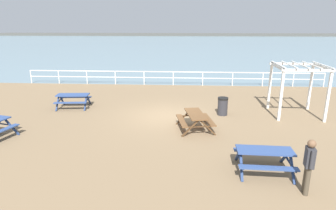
{
  "coord_description": "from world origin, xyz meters",
  "views": [
    {
      "loc": [
        0.94,
        -14.24,
        4.73
      ],
      "look_at": [
        0.11,
        -0.7,
        0.8
      ],
      "focal_mm": 30.47,
      "sensor_mm": 36.0,
      "label": 1
    }
  ],
  "objects_px": {
    "visitor": "(309,164)",
    "lattice_pergola": "(298,78)",
    "picnic_table_near_right": "(73,98)",
    "picnic_table_far_left": "(264,155)",
    "picnic_table_near_left": "(195,117)",
    "litter_bin": "(223,106)"
  },
  "relations": [
    {
      "from": "picnic_table_near_right",
      "to": "lattice_pergola",
      "type": "distance_m",
      "value": 12.36
    },
    {
      "from": "visitor",
      "to": "litter_bin",
      "type": "bearing_deg",
      "value": 110.42
    },
    {
      "from": "picnic_table_near_right",
      "to": "lattice_pergola",
      "type": "height_order",
      "value": "lattice_pergola"
    },
    {
      "from": "picnic_table_far_left",
      "to": "lattice_pergola",
      "type": "height_order",
      "value": "lattice_pergola"
    },
    {
      "from": "picnic_table_near_left",
      "to": "litter_bin",
      "type": "height_order",
      "value": "litter_bin"
    },
    {
      "from": "lattice_pergola",
      "to": "litter_bin",
      "type": "relative_size",
      "value": 2.84
    },
    {
      "from": "visitor",
      "to": "lattice_pergola",
      "type": "xyz_separation_m",
      "value": [
        2.35,
        7.49,
        1.05
      ]
    },
    {
      "from": "picnic_table_near_left",
      "to": "picnic_table_near_right",
      "type": "bearing_deg",
      "value": 54.96
    },
    {
      "from": "picnic_table_far_left",
      "to": "visitor",
      "type": "relative_size",
      "value": 1.12
    },
    {
      "from": "picnic_table_near_left",
      "to": "litter_bin",
      "type": "relative_size",
      "value": 2.15
    },
    {
      "from": "picnic_table_near_right",
      "to": "lattice_pergola",
      "type": "xyz_separation_m",
      "value": [
        12.26,
        -0.6,
        1.41
      ]
    },
    {
      "from": "picnic_table_near_right",
      "to": "visitor",
      "type": "height_order",
      "value": "visitor"
    },
    {
      "from": "lattice_pergola",
      "to": "picnic_table_near_right",
      "type": "bearing_deg",
      "value": 178.92
    },
    {
      "from": "litter_bin",
      "to": "picnic_table_far_left",
      "type": "bearing_deg",
      "value": -84.14
    },
    {
      "from": "visitor",
      "to": "lattice_pergola",
      "type": "height_order",
      "value": "lattice_pergola"
    },
    {
      "from": "picnic_table_far_left",
      "to": "visitor",
      "type": "height_order",
      "value": "visitor"
    },
    {
      "from": "lattice_pergola",
      "to": "litter_bin",
      "type": "bearing_deg",
      "value": -173.94
    },
    {
      "from": "picnic_table_near_left",
      "to": "picnic_table_far_left",
      "type": "relative_size",
      "value": 1.1
    },
    {
      "from": "picnic_table_near_right",
      "to": "visitor",
      "type": "relative_size",
      "value": 1.17
    },
    {
      "from": "visitor",
      "to": "lattice_pergola",
      "type": "bearing_deg",
      "value": 81.38
    },
    {
      "from": "picnic_table_near_right",
      "to": "picnic_table_far_left",
      "type": "xyz_separation_m",
      "value": [
        9.05,
        -6.87,
        0.0
      ]
    },
    {
      "from": "picnic_table_far_left",
      "to": "picnic_table_near_right",
      "type": "bearing_deg",
      "value": 145.03
    }
  ]
}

